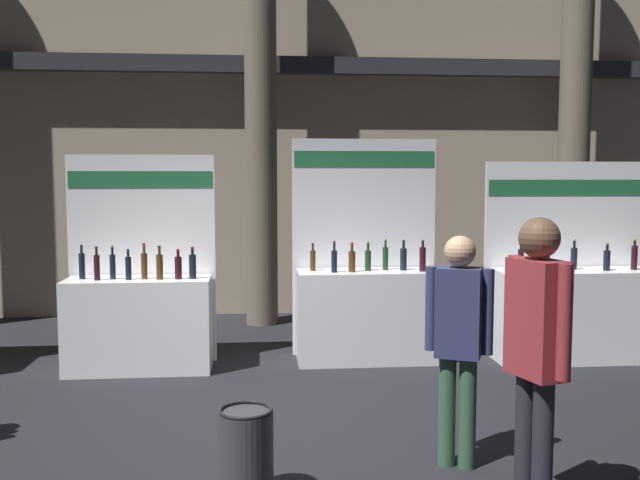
% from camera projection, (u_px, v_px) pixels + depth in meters
% --- Properties ---
extents(ground_plane, '(27.23, 27.23, 0.00)m').
position_uv_depth(ground_plane, '(266.00, 427.00, 5.85)').
color(ground_plane, black).
extents(hall_colonnade, '(13.61, 1.21, 6.71)m').
position_uv_depth(hall_colonnade, '(260.00, 91.00, 10.42)').
color(hall_colonnade, tan).
rests_on(hall_colonnade, ground_plane).
extents(exhibitor_booth_1, '(1.60, 0.66, 2.32)m').
position_uv_depth(exhibitor_booth_1, '(140.00, 314.00, 7.57)').
color(exhibitor_booth_1, white).
rests_on(exhibitor_booth_1, ground_plane).
extents(exhibitor_booth_2, '(1.67, 0.66, 2.51)m').
position_uv_depth(exhibitor_booth_2, '(367.00, 305.00, 7.97)').
color(exhibitor_booth_2, white).
rests_on(exhibitor_booth_2, ground_plane).
extents(exhibitor_booth_3, '(1.91, 0.66, 2.25)m').
position_uv_depth(exhibitor_booth_3, '(573.00, 307.00, 8.00)').
color(exhibitor_booth_3, white).
rests_on(exhibitor_booth_3, ground_plane).
extents(trash_bin, '(0.36, 0.36, 0.61)m').
position_uv_depth(trash_bin, '(246.00, 454.00, 4.52)').
color(trash_bin, '#38383D').
rests_on(trash_bin, ground_plane).
extents(visitor_1, '(0.31, 0.51, 1.84)m').
position_uv_depth(visitor_1, '(536.00, 341.00, 4.20)').
color(visitor_1, '#23232D').
rests_on(visitor_1, ground_plane).
extents(visitor_4, '(0.44, 0.33, 1.67)m').
position_uv_depth(visitor_4, '(459.00, 333.00, 4.99)').
color(visitor_4, '#33563D').
rests_on(visitor_4, ground_plane).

